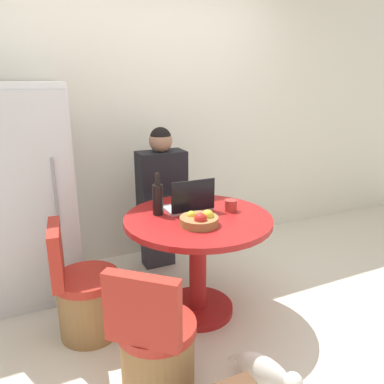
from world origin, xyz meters
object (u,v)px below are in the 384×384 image
(person_seated, at_px, (160,195))
(cat, at_px, (265,372))
(laptop, at_px, (189,203))
(chair_near_left_corner, at_px, (156,351))
(chair_left_side, at_px, (85,298))
(fruit_bowl, at_px, (200,220))
(dining_table, at_px, (198,246))
(bottle, at_px, (158,198))
(refrigerator, at_px, (22,195))

(person_seated, xyz_separation_m, cat, (0.04, -1.55, -0.60))
(laptop, bearing_deg, chair_near_left_corner, 53.89)
(chair_left_side, xyz_separation_m, fruit_bowl, (0.73, -0.24, 0.52))
(dining_table, bearing_deg, person_seated, 90.62)
(chair_near_left_corner, relative_size, person_seated, 0.62)
(dining_table, xyz_separation_m, bottle, (-0.24, 0.16, 0.34))
(chair_near_left_corner, bearing_deg, bottle, -69.56)
(chair_near_left_corner, bearing_deg, dining_table, -90.00)
(dining_table, bearing_deg, cat, -88.02)
(chair_near_left_corner, height_order, person_seated, person_seated)
(refrigerator, relative_size, person_seated, 1.28)
(chair_near_left_corner, height_order, laptop, laptop)
(dining_table, height_order, bottle, bottle)
(dining_table, distance_m, bottle, 0.44)
(laptop, height_order, bottle, bottle)
(chair_near_left_corner, height_order, chair_left_side, same)
(chair_left_side, relative_size, cat, 1.93)
(refrigerator, distance_m, chair_left_side, 0.96)
(refrigerator, height_order, laptop, refrigerator)
(dining_table, distance_m, chair_near_left_corner, 0.84)
(refrigerator, bearing_deg, chair_near_left_corner, -68.14)
(refrigerator, relative_size, laptop, 5.00)
(fruit_bowl, height_order, cat, fruit_bowl)
(person_seated, distance_m, laptop, 0.61)
(chair_near_left_corner, xyz_separation_m, cat, (0.56, -0.22, -0.17))
(fruit_bowl, bearing_deg, refrigerator, 137.28)
(refrigerator, relative_size, dining_table, 1.60)
(dining_table, xyz_separation_m, person_seated, (-0.01, 0.74, 0.17))
(person_seated, bearing_deg, fruit_bowl, 86.62)
(refrigerator, xyz_separation_m, fruit_bowl, (1.03, -0.95, -0.03))
(refrigerator, xyz_separation_m, dining_table, (1.09, -0.81, -0.29))
(person_seated, xyz_separation_m, fruit_bowl, (-0.05, -0.89, 0.09))
(laptop, distance_m, fruit_bowl, 0.29)
(chair_near_left_corner, height_order, fruit_bowl, fruit_bowl)
(fruit_bowl, bearing_deg, chair_left_side, 161.84)
(dining_table, bearing_deg, chair_left_side, 173.41)
(person_seated, height_order, laptop, person_seated)
(cat, bearing_deg, chair_near_left_corner, -138.60)
(chair_left_side, xyz_separation_m, person_seated, (0.78, 0.65, 0.43))
(refrigerator, xyz_separation_m, bottle, (0.86, -0.65, 0.05))
(chair_near_left_corner, bearing_deg, cat, -159.10)
(refrigerator, height_order, bottle, refrigerator)
(person_seated, bearing_deg, chair_near_left_corner, 68.40)
(dining_table, bearing_deg, bottle, 145.85)
(laptop, bearing_deg, chair_left_side, 3.34)
(chair_left_side, relative_size, fruit_bowl, 3.16)
(dining_table, relative_size, bottle, 3.44)
(bottle, distance_m, cat, 1.27)
(chair_near_left_corner, relative_size, chair_left_side, 1.00)
(dining_table, distance_m, person_seated, 0.76)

